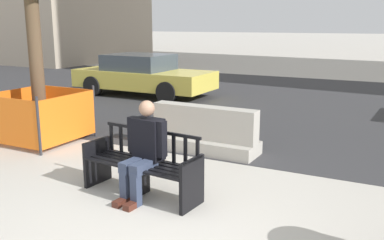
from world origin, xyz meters
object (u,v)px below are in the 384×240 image
object	(u,v)px
construction_fence	(40,114)
car_taxi_near	(143,75)
seated_person	(144,148)
street_bench	(142,167)
jersey_barrier_centre	(204,133)

from	to	relation	value
construction_fence	car_taxi_near	world-z (taller)	car_taxi_near
seated_person	car_taxi_near	xyz separation A→B (m)	(-4.70, 7.00, -0.03)
street_bench	seated_person	bearing A→B (deg)	-39.78
jersey_barrier_centre	street_bench	bearing A→B (deg)	-86.47
street_bench	construction_fence	world-z (taller)	construction_fence
seated_person	car_taxi_near	distance (m)	8.43
street_bench	car_taxi_near	size ratio (longest dim) A/B	0.38
construction_fence	street_bench	bearing A→B (deg)	-22.51
street_bench	seated_person	xyz separation A→B (m)	(0.08, -0.06, 0.29)
car_taxi_near	street_bench	bearing A→B (deg)	-56.32
street_bench	car_taxi_near	xyz separation A→B (m)	(-4.62, 6.93, 0.26)
construction_fence	seated_person	bearing A→B (deg)	-22.97
jersey_barrier_centre	car_taxi_near	xyz separation A→B (m)	(-4.48, 4.71, 0.32)
seated_person	construction_fence	distance (m)	3.72
seated_person	car_taxi_near	world-z (taller)	car_taxi_near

